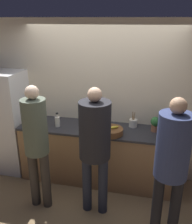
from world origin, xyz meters
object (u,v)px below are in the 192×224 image
Objects in this scene: person_left at (36,139)px; person_center at (95,140)px; refrigerator at (6,122)px; fruit_bowl at (111,131)px; potted_plant at (155,124)px; person_right at (172,158)px; bottle_clear at (57,121)px; bottle_dark at (179,133)px; utensil_crock at (133,123)px; cup_black at (167,131)px.

person_center reaches higher than person_left.
person_left reaches higher than refrigerator.
fruit_bowl is 0.69m from potted_plant.
bottle_clear is (-1.71, 0.86, -0.07)m from person_right.
bottle_dark is (1.90, 0.76, -0.05)m from person_left.
refrigerator is 2.90m from person_right.
person_center reaches higher than potted_plant.
utensil_crock is 1.08× the size of bottle_clear.
person_left is 18.49× the size of cup_black.
refrigerator is 1.95m from person_center.
person_center reaches higher than utensil_crock.
person_right is (2.73, -0.97, 0.23)m from refrigerator.
person_right is 1.25m from utensil_crock.
person_left reaches higher than fruit_bowl.
person_center is 1.00m from utensil_crock.
refrigerator reaches higher than cup_black.
bottle_dark is 0.37m from potted_plant.
person_center is 0.97m from person_right.
bottle_dark is (0.99, 0.13, 0.02)m from fruit_bowl.
bottle_dark is (0.16, 0.91, -0.10)m from person_right.
person_center reaches higher than bottle_clear.
potted_plant is at bearing -15.21° from utensil_crock.
potted_plant is (1.55, 0.88, 0.01)m from person_left.
person_center is at bearing -101.60° from fruit_bowl.
refrigerator is at bearing 140.63° from person_left.
utensil_crock is (0.30, 0.35, 0.02)m from fruit_bowl.
potted_plant is (1.52, 0.17, 0.03)m from bottle_clear.
person_left is at bearing -91.90° from bottle_clear.
cup_black is at bearing 25.00° from person_left.
fruit_bowl is at bearing -167.97° from cup_black.
person_center is 1.19m from cup_black.
potted_plant is (0.34, -0.09, 0.06)m from utensil_crock.
person_left is 10.67× the size of bottle_dark.
refrigerator is 1.03m from bottle_clear.
cup_black is at bearing 3.18° from bottle_clear.
person_center is at bearing -141.59° from cup_black.
person_left is 0.99× the size of person_right.
potted_plant is at bearing 21.48° from fruit_bowl.
cup_black is at bearing 91.02° from person_right.
person_left is 0.71m from bottle_clear.
cup_black is (1.70, 0.09, -0.04)m from bottle_clear.
fruit_bowl is (-0.83, 0.78, -0.12)m from person_right.
person_right is at bearing -88.98° from cup_black.
bottle_clear is (-1.18, -0.27, 0.03)m from utensil_crock.
person_right is 7.86× the size of potted_plant.
potted_plant is at bearing 47.12° from person_center.
refrigerator is 1.91m from fruit_bowl.
fruit_bowl is at bearing -172.67° from bottle_dark.
bottle_clear is 1.70m from cup_black.
potted_plant is at bearing 29.65° from person_left.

